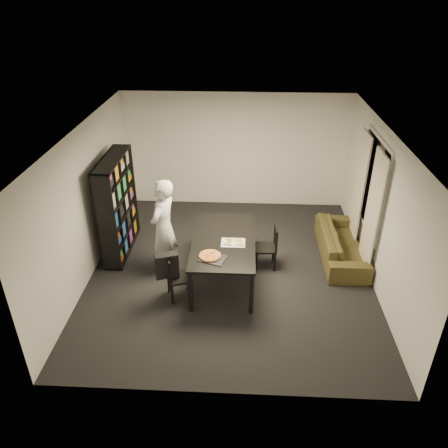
# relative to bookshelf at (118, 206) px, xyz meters

# --- Properties ---
(room) EXTENTS (5.01, 5.51, 2.61)m
(room) POSITION_rel_bookshelf_xyz_m (2.16, -0.60, 0.35)
(room) COLOR black
(room) RESTS_ON ground
(window_pane) EXTENTS (0.02, 1.40, 1.60)m
(window_pane) POSITION_rel_bookshelf_xyz_m (4.64, -0.00, 0.55)
(window_pane) COLOR black
(window_pane) RESTS_ON room
(window_frame) EXTENTS (0.03, 1.52, 1.72)m
(window_frame) POSITION_rel_bookshelf_xyz_m (4.64, -0.00, 0.55)
(window_frame) COLOR white
(window_frame) RESTS_ON room
(curtain_left) EXTENTS (0.03, 0.70, 2.25)m
(curtain_left) POSITION_rel_bookshelf_xyz_m (4.56, -0.52, 0.20)
(curtain_left) COLOR beige
(curtain_left) RESTS_ON room
(curtain_right) EXTENTS (0.03, 0.70, 2.25)m
(curtain_right) POSITION_rel_bookshelf_xyz_m (4.56, 0.52, 0.20)
(curtain_right) COLOR beige
(curtain_right) RESTS_ON room
(bookshelf) EXTENTS (0.35, 1.50, 1.90)m
(bookshelf) POSITION_rel_bookshelf_xyz_m (0.00, 0.00, 0.00)
(bookshelf) COLOR black
(bookshelf) RESTS_ON room
(dining_table) EXTENTS (1.07, 1.92, 0.80)m
(dining_table) POSITION_rel_bookshelf_xyz_m (2.04, -0.86, -0.22)
(dining_table) COLOR black
(dining_table) RESTS_ON room
(chair_left) EXTENTS (0.48, 0.48, 0.82)m
(chair_left) POSITION_rel_bookshelf_xyz_m (1.27, -1.44, -0.49)
(chair_left) COLOR black
(chair_left) RESTS_ON room
(chair_right) EXTENTS (0.40, 0.40, 0.82)m
(chair_right) POSITION_rel_bookshelf_xyz_m (2.86, -0.44, -0.48)
(chair_right) COLOR black
(chair_right) RESTS_ON room
(draped_jacket) EXTENTS (0.39, 0.27, 0.45)m
(draped_jacket) POSITION_rel_bookshelf_xyz_m (1.16, -1.48, -0.28)
(draped_jacket) COLOR black
(draped_jacket) RESTS_ON chair_left
(person) EXTENTS (0.62, 0.76, 1.78)m
(person) POSITION_rel_bookshelf_xyz_m (0.98, -0.66, -0.06)
(person) COLOR silver
(person) RESTS_ON room
(baking_tray) EXTENTS (0.48, 0.43, 0.01)m
(baking_tray) POSITION_rel_bookshelf_xyz_m (1.90, -1.45, -0.14)
(baking_tray) COLOR black
(baking_tray) RESTS_ON dining_table
(pepperoni_pizza) EXTENTS (0.35, 0.35, 0.03)m
(pepperoni_pizza) POSITION_rel_bookshelf_xyz_m (1.85, -1.40, -0.12)
(pepperoni_pizza) COLOR #B07333
(pepperoni_pizza) RESTS_ON dining_table
(kitchen_towel) EXTENTS (0.40, 0.30, 0.01)m
(kitchen_towel) POSITION_rel_bookshelf_xyz_m (2.21, -0.96, -0.15)
(kitchen_towel) COLOR white
(kitchen_towel) RESTS_ON dining_table
(pizza_slices) EXTENTS (0.40, 0.35, 0.01)m
(pizza_slices) POSITION_rel_bookshelf_xyz_m (2.22, -0.94, -0.13)
(pizza_slices) COLOR #B46C38
(pizza_slices) RESTS_ON dining_table
(sofa) EXTENTS (0.75, 1.92, 0.56)m
(sofa) POSITION_rel_bookshelf_xyz_m (4.24, -0.05, -0.67)
(sofa) COLOR #403819
(sofa) RESTS_ON room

